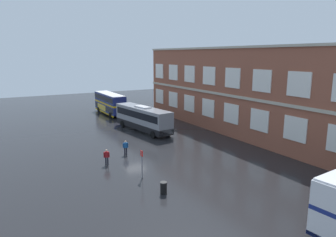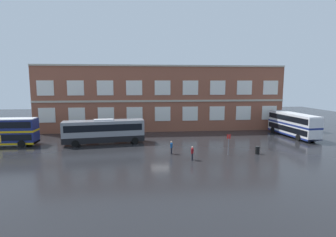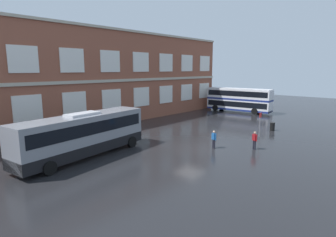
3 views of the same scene
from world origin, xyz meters
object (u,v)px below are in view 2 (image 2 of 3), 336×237
Objects in this scene: double_decker_middle at (293,124)px; station_litter_bin at (257,150)px; second_passenger at (171,147)px; touring_coach at (104,131)px; waiting_passenger at (192,152)px; bus_stand_flag at (229,143)px.

double_decker_middle is 15.09m from station_litter_bin.
second_passenger is at bearing -157.60° from double_decker_middle.
second_passenger is 11.27m from station_litter_bin.
touring_coach is 7.20× the size of waiting_passenger.
double_decker_middle reaches higher than touring_coach.
waiting_passenger is 1.65× the size of station_litter_bin.
double_decker_middle is at bearing 31.33° from waiting_passenger.
waiting_passenger is 3.73m from second_passenger.
station_litter_bin is at bearing 11.66° from waiting_passenger.
bus_stand_flag reaches higher than waiting_passenger.
touring_coach is 18.63m from bus_stand_flag.
touring_coach reaches higher than bus_stand_flag.
touring_coach reaches higher than second_passenger.
touring_coach is 15.31m from waiting_passenger.
waiting_passenger is at bearing -148.67° from double_decker_middle.
bus_stand_flag is at bearing -9.99° from second_passenger.
double_decker_middle is 31.79m from touring_coach.
second_passenger is (9.57, -6.74, -0.98)m from touring_coach.
touring_coach reaches higher than station_litter_bin.
bus_stand_flag is at bearing -145.06° from double_decker_middle.
touring_coach is at bearing -175.70° from double_decker_middle.
double_decker_middle is at bearing 4.30° from touring_coach.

